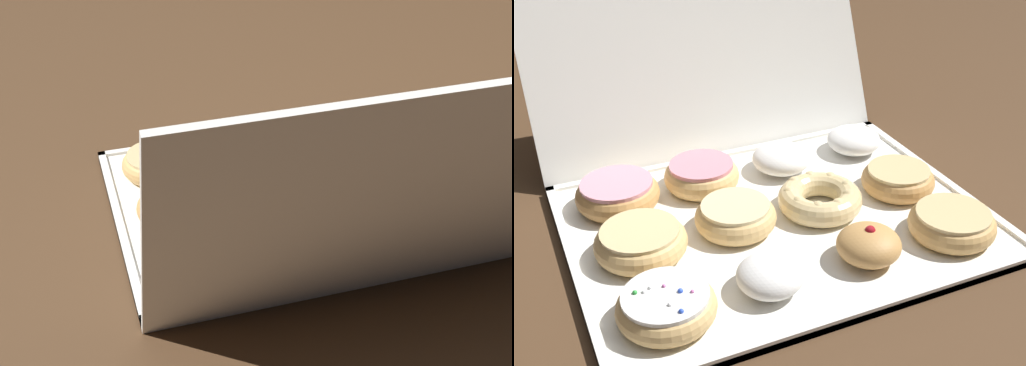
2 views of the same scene
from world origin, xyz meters
The scene contains 15 objects.
ground_plane centered at (0.00, 0.00, 0.00)m, with size 3.00×3.00×0.00m, color #4C331E.
donut_box centered at (0.00, 0.00, 0.01)m, with size 0.57×0.44×0.01m.
box_lid_open centered at (0.00, 0.31, 0.19)m, with size 0.57×0.42×0.01m, color white.
sprinkle_donut_0 centered at (-0.20, -0.13, 0.03)m, with size 0.11×0.11×0.04m.
powdered_filled_donut_1 centered at (-0.07, -0.13, 0.03)m, with size 0.08×0.08×0.04m.
jelly_filled_donut_2 centered at (0.07, -0.13, 0.03)m, with size 0.08×0.08×0.05m.
glazed_ring_donut_3 centered at (0.20, -0.13, 0.03)m, with size 0.12×0.12×0.04m.
glazed_ring_donut_4 centered at (-0.19, 0.00, 0.03)m, with size 0.12×0.12×0.04m.
glazed_ring_donut_5 centered at (-0.06, 0.01, 0.03)m, with size 0.11×0.11×0.04m.
cruller_donut_6 centered at (0.07, 0.00, 0.03)m, with size 0.12×0.12×0.04m.
glazed_ring_donut_7 centered at (0.20, 0.00, 0.03)m, with size 0.11×0.11×0.04m.
pink_frosted_donut_8 centered at (-0.19, 0.13, 0.03)m, with size 0.12×0.12×0.04m.
pink_frosted_donut_9 centered at (-0.07, 0.13, 0.03)m, with size 0.11×0.11×0.04m.
powdered_filled_donut_10 centered at (0.07, 0.13, 0.03)m, with size 0.09×0.09×0.04m.
powdered_filled_donut_11 centered at (0.20, 0.14, 0.03)m, with size 0.09×0.09×0.04m.
Camera 1 is at (0.35, 0.94, 0.69)m, focal length 53.58 mm.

